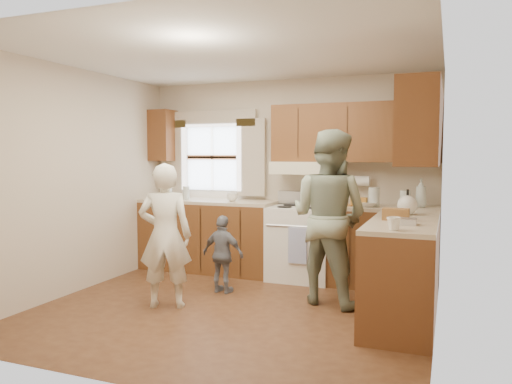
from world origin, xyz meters
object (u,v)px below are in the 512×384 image
at_px(woman_left, 165,236).
at_px(woman_right, 329,217).
at_px(stove, 302,242).
at_px(child, 223,254).

bearing_deg(woman_left, woman_right, -174.89).
bearing_deg(stove, woman_right, -57.41).
bearing_deg(woman_left, child, -137.07).
bearing_deg(stove, woman_left, -121.51).
relative_size(stove, child, 1.23).
distance_m(woman_left, child, 0.81).
bearing_deg(woman_right, child, 21.23).
height_order(woman_left, child, woman_left).
height_order(woman_left, woman_right, woman_right).
relative_size(woman_right, child, 2.07).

